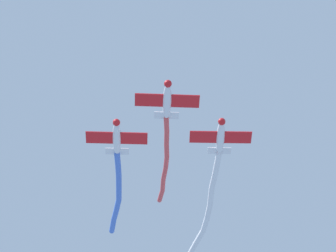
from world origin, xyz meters
TOP-DOWN VIEW (x-y plane):
  - airplane_lead at (4.50, 0.20)m, footprint 7.82×6.11m
  - smoke_trail_lead at (-0.77, 10.35)m, footprint 9.11×15.59m
  - airplane_left_wing at (8.09, 8.37)m, footprint 7.87×6.13m
  - smoke_trail_left_wing at (-0.88, 21.96)m, footprint 17.74×21.49m
  - airplane_right_wing at (-4.00, 2.91)m, footprint 7.84×6.11m
  - smoke_trail_right_wing at (-9.27, 12.51)m, footprint 9.41×14.69m

SIDE VIEW (x-z plane):
  - airplane_lead at x=4.50m, z-range 70.72..72.71m
  - airplane_left_wing at x=8.09m, z-range 70.72..72.71m
  - smoke_trail_left_wing at x=-0.88m, z-range 70.79..72.88m
  - airplane_right_wing at x=-4.00m, z-range 71.02..73.01m
  - smoke_trail_right_wing at x=-9.27m, z-range 71.46..73.93m
  - smoke_trail_lead at x=-0.77m, z-range 71.45..75.12m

